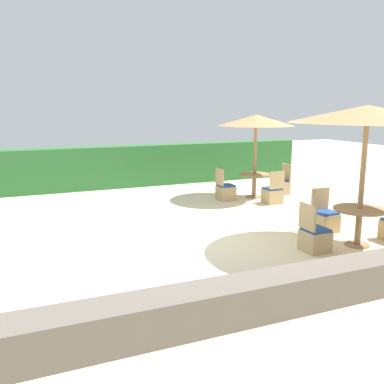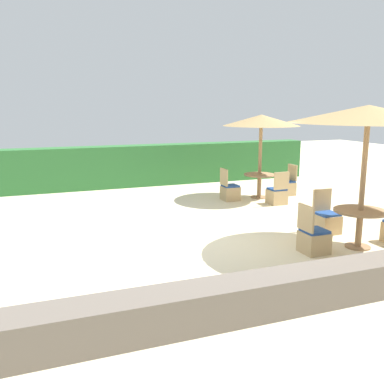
{
  "view_description": "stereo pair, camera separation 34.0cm",
  "coord_description": "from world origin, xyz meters",
  "px_view_note": "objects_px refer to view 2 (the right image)",
  "views": [
    {
      "loc": [
        -3.46,
        -7.57,
        2.71
      ],
      "look_at": [
        0.0,
        0.6,
        0.9
      ],
      "focal_mm": 40.0,
      "sensor_mm": 36.0,
      "label": 1
    },
    {
      "loc": [
        -3.14,
        -7.69,
        2.71
      ],
      "look_at": [
        0.0,
        0.6,
        0.9
      ],
      "focal_mm": 40.0,
      "sensor_mm": 36.0,
      "label": 2
    }
  ],
  "objects_px": {
    "round_table_front_right": "(360,219)",
    "patio_chair_back_right_east": "(286,186)",
    "patio_chair_front_right_north": "(326,221)",
    "parasol_front_right": "(368,114)",
    "patio_chair_back_right_west": "(230,191)",
    "parasol_back_right": "(261,121)",
    "round_table_back_right": "(259,180)",
    "patio_chair_back_right_south": "(277,195)",
    "patio_chair_front_right_west": "(313,239)"
  },
  "relations": [
    {
      "from": "round_table_front_right",
      "to": "patio_chair_back_right_east",
      "type": "distance_m",
      "value": 4.96
    },
    {
      "from": "patio_chair_front_right_north",
      "to": "patio_chair_back_right_east",
      "type": "bearing_deg",
      "value": -110.69
    },
    {
      "from": "patio_chair_back_right_east",
      "to": "parasol_front_right",
      "type": "bearing_deg",
      "value": 163.0
    },
    {
      "from": "patio_chair_front_right_north",
      "to": "patio_chair_back_right_west",
      "type": "bearing_deg",
      "value": -81.52
    },
    {
      "from": "parasol_back_right",
      "to": "patio_chair_back_right_east",
      "type": "distance_m",
      "value": 2.23
    },
    {
      "from": "round_table_back_right",
      "to": "patio_chair_back_right_south",
      "type": "distance_m",
      "value": 0.96
    },
    {
      "from": "patio_chair_front_right_north",
      "to": "round_table_back_right",
      "type": "relative_size",
      "value": 1.02
    },
    {
      "from": "round_table_front_right",
      "to": "patio_chair_back_right_west",
      "type": "distance_m",
      "value": 4.72
    },
    {
      "from": "patio_chair_back_right_west",
      "to": "patio_chair_back_right_east",
      "type": "xyz_separation_m",
      "value": [
        1.95,
        0.05,
        0.0
      ]
    },
    {
      "from": "parasol_back_right",
      "to": "parasol_front_right",
      "type": "bearing_deg",
      "value": -95.72
    },
    {
      "from": "patio_chair_back_right_south",
      "to": "patio_chair_back_right_east",
      "type": "distance_m",
      "value": 1.34
    },
    {
      "from": "parasol_front_right",
      "to": "patio_chair_back_right_east",
      "type": "bearing_deg",
      "value": 73.0
    },
    {
      "from": "patio_chair_back_right_west",
      "to": "patio_chair_back_right_south",
      "type": "bearing_deg",
      "value": 47.85
    },
    {
      "from": "round_table_back_right",
      "to": "patio_chair_back_right_west",
      "type": "xyz_separation_m",
      "value": [
        -0.97,
        -0.0,
        -0.27
      ]
    },
    {
      "from": "patio_chair_back_right_west",
      "to": "patio_chair_back_right_south",
      "type": "xyz_separation_m",
      "value": [
        1.01,
        -0.92,
        0.0
      ]
    },
    {
      "from": "patio_chair_front_right_west",
      "to": "round_table_back_right",
      "type": "height_order",
      "value": "patio_chair_front_right_west"
    },
    {
      "from": "parasol_front_right",
      "to": "round_table_front_right",
      "type": "bearing_deg",
      "value": 0.0
    },
    {
      "from": "patio_chair_back_right_west",
      "to": "patio_chair_back_right_east",
      "type": "relative_size",
      "value": 1.0
    },
    {
      "from": "round_table_front_right",
      "to": "parasol_back_right",
      "type": "xyz_separation_m",
      "value": [
        0.47,
        4.68,
        1.69
      ]
    },
    {
      "from": "parasol_front_right",
      "to": "patio_chair_front_right_west",
      "type": "height_order",
      "value": "parasol_front_right"
    },
    {
      "from": "round_table_front_right",
      "to": "patio_chair_back_right_south",
      "type": "bearing_deg",
      "value": 82.21
    },
    {
      "from": "parasol_back_right",
      "to": "patio_chair_back_right_south",
      "type": "relative_size",
      "value": 2.62
    },
    {
      "from": "round_table_front_right",
      "to": "patio_chair_front_right_west",
      "type": "relative_size",
      "value": 1.08
    },
    {
      "from": "round_table_back_right",
      "to": "patio_chair_back_right_east",
      "type": "relative_size",
      "value": 0.98
    },
    {
      "from": "round_table_back_right",
      "to": "patio_chair_back_right_west",
      "type": "relative_size",
      "value": 0.98
    },
    {
      "from": "round_table_front_right",
      "to": "round_table_back_right",
      "type": "xyz_separation_m",
      "value": [
        0.47,
        4.68,
        -0.05
      ]
    },
    {
      "from": "patio_chair_back_right_east",
      "to": "patio_chair_front_right_west",
      "type": "bearing_deg",
      "value": 152.32
    },
    {
      "from": "patio_chair_back_right_south",
      "to": "round_table_back_right",
      "type": "bearing_deg",
      "value": 92.82
    },
    {
      "from": "patio_chair_back_right_south",
      "to": "parasol_back_right",
      "type": "bearing_deg",
      "value": 92.82
    },
    {
      "from": "parasol_front_right",
      "to": "patio_chair_back_right_south",
      "type": "bearing_deg",
      "value": 82.21
    },
    {
      "from": "parasol_back_right",
      "to": "patio_chair_back_right_west",
      "type": "xyz_separation_m",
      "value": [
        -0.97,
        -0.0,
        -2.0
      ]
    },
    {
      "from": "patio_chair_back_right_south",
      "to": "patio_chair_back_right_east",
      "type": "relative_size",
      "value": 1.0
    },
    {
      "from": "patio_chair_back_right_west",
      "to": "patio_chair_back_right_east",
      "type": "height_order",
      "value": "same"
    },
    {
      "from": "round_table_front_right",
      "to": "parasol_back_right",
      "type": "distance_m",
      "value": 5.0
    },
    {
      "from": "round_table_back_right",
      "to": "patio_chair_front_right_west",
      "type": "bearing_deg",
      "value": -107.69
    },
    {
      "from": "patio_chair_back_right_south",
      "to": "parasol_front_right",
      "type": "bearing_deg",
      "value": -97.79
    },
    {
      "from": "patio_chair_front_right_north",
      "to": "parasol_back_right",
      "type": "bearing_deg",
      "value": -96.6
    },
    {
      "from": "parasol_front_right",
      "to": "parasol_back_right",
      "type": "height_order",
      "value": "parasol_front_right"
    },
    {
      "from": "round_table_front_right",
      "to": "patio_chair_back_right_south",
      "type": "height_order",
      "value": "patio_chair_back_right_south"
    },
    {
      "from": "round_table_back_right",
      "to": "patio_chair_back_right_west",
      "type": "height_order",
      "value": "patio_chair_back_right_west"
    },
    {
      "from": "patio_chair_back_right_west",
      "to": "patio_chair_front_right_north",
      "type": "bearing_deg",
      "value": 8.48
    },
    {
      "from": "parasol_back_right",
      "to": "round_table_back_right",
      "type": "relative_size",
      "value": 2.67
    },
    {
      "from": "patio_chair_back_right_west",
      "to": "patio_chair_back_right_south",
      "type": "distance_m",
      "value": 1.37
    },
    {
      "from": "patio_chair_back_right_west",
      "to": "patio_chair_back_right_east",
      "type": "distance_m",
      "value": 1.95
    },
    {
      "from": "patio_chair_front_right_west",
      "to": "parasol_front_right",
      "type": "bearing_deg",
      "value": 87.14
    },
    {
      "from": "patio_chair_front_right_north",
      "to": "patio_chair_back_right_south",
      "type": "xyz_separation_m",
      "value": [
        0.47,
        2.74,
        0.0
      ]
    },
    {
      "from": "patio_chair_back_right_south",
      "to": "patio_chair_back_right_east",
      "type": "xyz_separation_m",
      "value": [
        0.93,
        0.97,
        0.0
      ]
    },
    {
      "from": "patio_chair_back_right_east",
      "to": "parasol_back_right",
      "type": "bearing_deg",
      "value": 92.66
    },
    {
      "from": "parasol_front_right",
      "to": "parasol_back_right",
      "type": "xyz_separation_m",
      "value": [
        0.47,
        4.68,
        -0.28
      ]
    },
    {
      "from": "round_table_back_right",
      "to": "patio_chair_back_right_south",
      "type": "relative_size",
      "value": 0.98
    }
  ]
}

